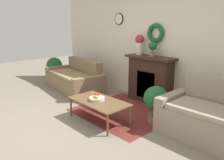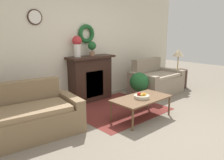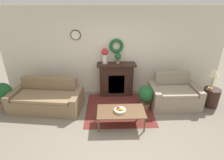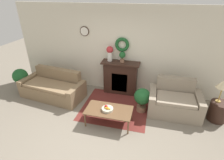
{
  "view_description": "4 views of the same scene",
  "coord_description": "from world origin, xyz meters",
  "px_view_note": "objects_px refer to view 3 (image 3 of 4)",
  "views": [
    {
      "loc": [
        3.03,
        -1.79,
        1.75
      ],
      "look_at": [
        -0.16,
        1.17,
        0.65
      ],
      "focal_mm": 35.0,
      "sensor_mm": 36.0,
      "label": 1
    },
    {
      "loc": [
        -2.95,
        -1.94,
        1.63
      ],
      "look_at": [
        -0.04,
        1.28,
        0.66
      ],
      "focal_mm": 35.0,
      "sensor_mm": 36.0,
      "label": 2
    },
    {
      "loc": [
        -0.23,
        -2.88,
        2.83
      ],
      "look_at": [
        -0.09,
        1.3,
        0.9
      ],
      "focal_mm": 28.0,
      "sensor_mm": 36.0,
      "label": 3
    },
    {
      "loc": [
        1.04,
        -2.74,
        3.03
      ],
      "look_at": [
        0.0,
        1.32,
        0.85
      ],
      "focal_mm": 28.0,
      "sensor_mm": 36.0,
      "label": 4
    }
  ],
  "objects_px": {
    "vase_on_mantel_left": "(105,55)",
    "fruit_bowl": "(120,110)",
    "potted_plant_floor_by_couch": "(3,93)",
    "potted_plant_floor_by_loveseat": "(146,95)",
    "coffee_table": "(121,112)",
    "couch_left": "(47,99)",
    "potted_plant_on_mantel": "(118,57)",
    "side_table_by_loveseat": "(211,97)",
    "table_lamp": "(214,73)",
    "fireplace": "(116,79)",
    "loveseat_right": "(174,95)"
  },
  "relations": [
    {
      "from": "fireplace",
      "to": "potted_plant_floor_by_loveseat",
      "type": "bearing_deg",
      "value": -47.04
    },
    {
      "from": "fruit_bowl",
      "to": "side_table_by_loveseat",
      "type": "relative_size",
      "value": 0.54
    },
    {
      "from": "coffee_table",
      "to": "vase_on_mantel_left",
      "type": "distance_m",
      "value": 1.87
    },
    {
      "from": "potted_plant_on_mantel",
      "to": "potted_plant_floor_by_couch",
      "type": "bearing_deg",
      "value": -168.24
    },
    {
      "from": "side_table_by_loveseat",
      "to": "potted_plant_on_mantel",
      "type": "height_order",
      "value": "potted_plant_on_mantel"
    },
    {
      "from": "coffee_table",
      "to": "potted_plant_floor_by_loveseat",
      "type": "distance_m",
      "value": 1.03
    },
    {
      "from": "vase_on_mantel_left",
      "to": "fruit_bowl",
      "type": "bearing_deg",
      "value": -77.45
    },
    {
      "from": "loveseat_right",
      "to": "side_table_by_loveseat",
      "type": "distance_m",
      "value": 1.08
    },
    {
      "from": "potted_plant_floor_by_loveseat",
      "to": "vase_on_mantel_left",
      "type": "bearing_deg",
      "value": 143.16
    },
    {
      "from": "coffee_table",
      "to": "potted_plant_floor_by_loveseat",
      "type": "bearing_deg",
      "value": 43.39
    },
    {
      "from": "fruit_bowl",
      "to": "table_lamp",
      "type": "height_order",
      "value": "table_lamp"
    },
    {
      "from": "table_lamp",
      "to": "potted_plant_on_mantel",
      "type": "relative_size",
      "value": 1.8
    },
    {
      "from": "couch_left",
      "to": "fruit_bowl",
      "type": "xyz_separation_m",
      "value": [
        2.0,
        -0.83,
        0.15
      ]
    },
    {
      "from": "fireplace",
      "to": "potted_plant_on_mantel",
      "type": "distance_m",
      "value": 0.73
    },
    {
      "from": "fruit_bowl",
      "to": "vase_on_mantel_left",
      "type": "distance_m",
      "value": 1.84
    },
    {
      "from": "side_table_by_loveseat",
      "to": "table_lamp",
      "type": "bearing_deg",
      "value": 141.34
    },
    {
      "from": "fireplace",
      "to": "potted_plant_floor_by_couch",
      "type": "xyz_separation_m",
      "value": [
        -3.18,
        -0.69,
        -0.07
      ]
    },
    {
      "from": "couch_left",
      "to": "vase_on_mantel_left",
      "type": "distance_m",
      "value": 2.09
    },
    {
      "from": "fireplace",
      "to": "table_lamp",
      "type": "bearing_deg",
      "value": -14.65
    },
    {
      "from": "table_lamp",
      "to": "potted_plant_floor_by_couch",
      "type": "bearing_deg",
      "value": 179.93
    },
    {
      "from": "couch_left",
      "to": "potted_plant_on_mantel",
      "type": "height_order",
      "value": "potted_plant_on_mantel"
    },
    {
      "from": "table_lamp",
      "to": "potted_plant_floor_by_loveseat",
      "type": "bearing_deg",
      "value": -175.56
    },
    {
      "from": "side_table_by_loveseat",
      "to": "potted_plant_floor_by_couch",
      "type": "bearing_deg",
      "value": 179.49
    },
    {
      "from": "side_table_by_loveseat",
      "to": "potted_plant_floor_by_loveseat",
      "type": "xyz_separation_m",
      "value": [
        -1.93,
        -0.1,
        0.16
      ]
    },
    {
      "from": "coffee_table",
      "to": "potted_plant_floor_by_couch",
      "type": "distance_m",
      "value": 3.33
    },
    {
      "from": "coffee_table",
      "to": "potted_plant_floor_by_loveseat",
      "type": "xyz_separation_m",
      "value": [
        0.75,
        0.71,
        0.05
      ]
    },
    {
      "from": "fireplace",
      "to": "couch_left",
      "type": "distance_m",
      "value": 2.14
    },
    {
      "from": "potted_plant_on_mantel",
      "to": "couch_left",
      "type": "bearing_deg",
      "value": -160.49
    },
    {
      "from": "couch_left",
      "to": "vase_on_mantel_left",
      "type": "xyz_separation_m",
      "value": [
        1.64,
        0.74,
        1.05
      ]
    },
    {
      "from": "loveseat_right",
      "to": "side_table_by_loveseat",
      "type": "bearing_deg",
      "value": -4.26
    },
    {
      "from": "fireplace",
      "to": "side_table_by_loveseat",
      "type": "bearing_deg",
      "value": -15.25
    },
    {
      "from": "side_table_by_loveseat",
      "to": "fireplace",
      "type": "bearing_deg",
      "value": 164.75
    },
    {
      "from": "potted_plant_floor_by_couch",
      "to": "potted_plant_floor_by_loveseat",
      "type": "bearing_deg",
      "value": -2.21
    },
    {
      "from": "couch_left",
      "to": "potted_plant_floor_by_couch",
      "type": "height_order",
      "value": "couch_left"
    },
    {
      "from": "fireplace",
      "to": "vase_on_mantel_left",
      "type": "xyz_separation_m",
      "value": [
        -0.35,
        0.01,
        0.8
      ]
    },
    {
      "from": "potted_plant_floor_by_couch",
      "to": "potted_plant_floor_by_loveseat",
      "type": "distance_m",
      "value": 3.97
    },
    {
      "from": "side_table_by_loveseat",
      "to": "potted_plant_floor_by_loveseat",
      "type": "distance_m",
      "value": 1.94
    },
    {
      "from": "table_lamp",
      "to": "potted_plant_floor_by_couch",
      "type": "xyz_separation_m",
      "value": [
        -5.84,
        0.01,
        -0.54
      ]
    },
    {
      "from": "fruit_bowl",
      "to": "side_table_by_loveseat",
      "type": "xyz_separation_m",
      "value": [
        2.71,
        0.83,
        -0.18
      ]
    },
    {
      "from": "table_lamp",
      "to": "potted_plant_floor_by_couch",
      "type": "relative_size",
      "value": 0.78
    },
    {
      "from": "vase_on_mantel_left",
      "to": "potted_plant_floor_by_couch",
      "type": "height_order",
      "value": "vase_on_mantel_left"
    },
    {
      "from": "fireplace",
      "to": "couch_left",
      "type": "bearing_deg",
      "value": -159.72
    },
    {
      "from": "potted_plant_floor_by_couch",
      "to": "fruit_bowl",
      "type": "bearing_deg",
      "value": -15.47
    },
    {
      "from": "potted_plant_on_mantel",
      "to": "potted_plant_floor_by_loveseat",
      "type": "xyz_separation_m",
      "value": [
        0.74,
        -0.83,
        -0.85
      ]
    },
    {
      "from": "fireplace",
      "to": "loveseat_right",
      "type": "xyz_separation_m",
      "value": [
        1.64,
        -0.67,
        -0.22
      ]
    },
    {
      "from": "side_table_by_loveseat",
      "to": "couch_left",
      "type": "bearing_deg",
      "value": 179.96
    },
    {
      "from": "vase_on_mantel_left",
      "to": "potted_plant_on_mantel",
      "type": "distance_m",
      "value": 0.4
    },
    {
      "from": "potted_plant_on_mantel",
      "to": "table_lamp",
      "type": "bearing_deg",
      "value": -14.6
    },
    {
      "from": "couch_left",
      "to": "potted_plant_on_mantel",
      "type": "relative_size",
      "value": 6.14
    },
    {
      "from": "table_lamp",
      "to": "vase_on_mantel_left",
      "type": "relative_size",
      "value": 1.29
    }
  ]
}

